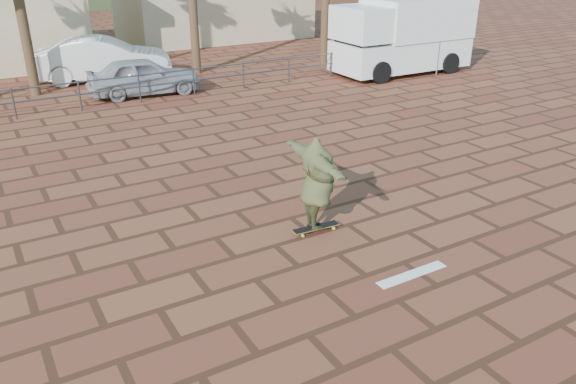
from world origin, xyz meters
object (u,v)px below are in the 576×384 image
object	(u,v)px
skateboarder	(317,183)
campervan	(403,34)
longboard	(316,228)
car_silver	(144,76)
car_white	(104,59)

from	to	relation	value
skateboarder	campervan	world-z (taller)	campervan
longboard	campervan	bearing A→B (deg)	47.59
skateboarder	car_silver	size ratio (longest dim) A/B	0.57
longboard	car_white	world-z (taller)	car_white
car_silver	car_white	size ratio (longest dim) A/B	0.77
skateboarder	car_white	distance (m)	15.05
longboard	skateboarder	xyz separation A→B (m)	(-0.00, 0.00, 0.94)
skateboarder	car_silver	world-z (taller)	skateboarder
car_silver	longboard	bearing A→B (deg)	-175.73
skateboarder	car_silver	xyz separation A→B (m)	(0.34, 12.07, -0.34)
car_silver	skateboarder	bearing A→B (deg)	-175.73
longboard	car_white	bearing A→B (deg)	95.70
longboard	skateboarder	world-z (taller)	skateboarder
skateboarder	longboard	bearing A→B (deg)	-84.24
skateboarder	car_silver	bearing A→B (deg)	4.15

